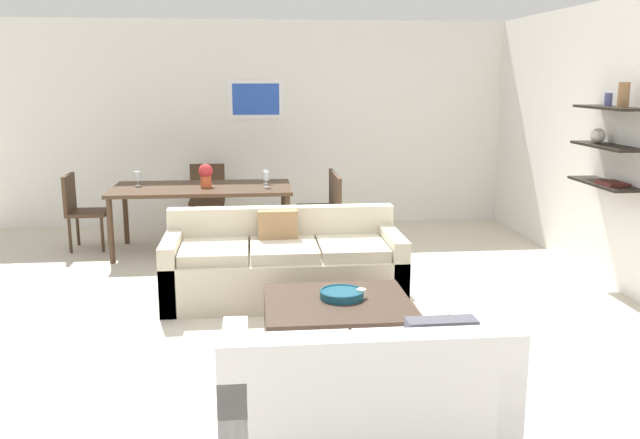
# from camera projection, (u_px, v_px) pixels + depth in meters

# --- Properties ---
(ground_plane) EXTENTS (18.00, 18.00, 0.00)m
(ground_plane) POSITION_uv_depth(u_px,v_px,m) (301.00, 309.00, 5.86)
(ground_plane) COLOR beige
(back_wall_unit) EXTENTS (8.40, 0.09, 2.70)m
(back_wall_unit) POSITION_uv_depth(u_px,v_px,m) (303.00, 124.00, 9.04)
(back_wall_unit) COLOR silver
(back_wall_unit) RESTS_ON ground
(right_wall_shelf_unit) EXTENTS (0.34, 8.20, 2.70)m
(right_wall_shelf_unit) POSITION_uv_depth(u_px,v_px,m) (611.00, 143.00, 6.46)
(right_wall_shelf_unit) COLOR silver
(right_wall_shelf_unit) RESTS_ON ground
(sofa_beige) EXTENTS (2.12, 0.90, 0.78)m
(sofa_beige) POSITION_uv_depth(u_px,v_px,m) (284.00, 266.00, 6.11)
(sofa_beige) COLOR beige
(sofa_beige) RESTS_ON ground
(loveseat_white) EXTENTS (1.48, 0.90, 0.78)m
(loveseat_white) POSITION_uv_depth(u_px,v_px,m) (362.00, 397.00, 3.63)
(loveseat_white) COLOR white
(loveseat_white) RESTS_ON ground
(coffee_table) EXTENTS (1.06, 0.95, 0.38)m
(coffee_table) POSITION_uv_depth(u_px,v_px,m) (338.00, 326.00, 4.95)
(coffee_table) COLOR #38281E
(coffee_table) RESTS_ON ground
(decorative_bowl) EXTENTS (0.33, 0.33, 0.06)m
(decorative_bowl) POSITION_uv_depth(u_px,v_px,m) (342.00, 294.00, 4.97)
(decorative_bowl) COLOR navy
(decorative_bowl) RESTS_ON coffee_table
(candle_jar) EXTENTS (0.07, 0.07, 0.07)m
(candle_jar) POSITION_uv_depth(u_px,v_px,m) (361.00, 293.00, 4.98)
(candle_jar) COLOR silver
(candle_jar) RESTS_ON coffee_table
(dining_table) EXTENTS (2.02, 1.01, 0.75)m
(dining_table) POSITION_uv_depth(u_px,v_px,m) (202.00, 192.00, 7.68)
(dining_table) COLOR #422D1E
(dining_table) RESTS_ON ground
(dining_chair_right_far) EXTENTS (0.44, 0.44, 0.88)m
(dining_chair_right_far) POSITION_uv_depth(u_px,v_px,m) (323.00, 202.00, 8.08)
(dining_chair_right_far) COLOR #422D1E
(dining_chair_right_far) RESTS_ON ground
(dining_chair_left_far) EXTENTS (0.44, 0.44, 0.88)m
(dining_chair_left_far) POSITION_uv_depth(u_px,v_px,m) (80.00, 206.00, 7.80)
(dining_chair_left_far) COLOR #422D1E
(dining_chair_left_far) RESTS_ON ground
(dining_chair_right_near) EXTENTS (0.44, 0.44, 0.88)m
(dining_chair_right_near) POSITION_uv_depth(u_px,v_px,m) (327.00, 209.00, 7.64)
(dining_chair_right_near) COLOR #422D1E
(dining_chair_right_near) RESTS_ON ground
(dining_chair_head) EXTENTS (0.44, 0.44, 0.88)m
(dining_chair_head) POSITION_uv_depth(u_px,v_px,m) (207.00, 194.00, 8.60)
(dining_chair_head) COLOR #422D1E
(dining_chair_head) RESTS_ON ground
(wine_glass_right_near) EXTENTS (0.07, 0.07, 0.18)m
(wine_glass_right_near) POSITION_uv_depth(u_px,v_px,m) (266.00, 177.00, 7.59)
(wine_glass_right_near) COLOR silver
(wine_glass_right_near) RESTS_ON dining_table
(wine_glass_left_far) EXTENTS (0.08, 0.08, 0.17)m
(wine_glass_left_far) POSITION_uv_depth(u_px,v_px,m) (137.00, 176.00, 7.69)
(wine_glass_left_far) COLOR silver
(wine_glass_left_far) RESTS_ON dining_table
(wine_glass_right_far) EXTENTS (0.07, 0.07, 0.16)m
(wine_glass_right_far) POSITION_uv_depth(u_px,v_px,m) (266.00, 175.00, 7.84)
(wine_glass_right_far) COLOR silver
(wine_glass_right_far) RESTS_ON dining_table
(centerpiece_vase) EXTENTS (0.16, 0.16, 0.26)m
(centerpiece_vase) POSITION_uv_depth(u_px,v_px,m) (206.00, 174.00, 7.64)
(centerpiece_vase) COLOR #D85933
(centerpiece_vase) RESTS_ON dining_table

